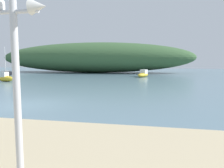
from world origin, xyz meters
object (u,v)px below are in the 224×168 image
at_px(motorboat_far_left, 143,74).
at_px(sailboat_inner_mooring, 6,74).
at_px(motorboat_outer_mooring, 5,78).
at_px(mast_structure, 0,24).

relative_size(motorboat_far_left, sailboat_inner_mooring, 0.68).
xyz_separation_m(sailboat_inner_mooring, motorboat_outer_mooring, (5.66, -7.55, 0.02)).
relative_size(motorboat_far_left, motorboat_outer_mooring, 1.20).
bearing_deg(mast_structure, motorboat_outer_mooring, 127.39).
xyz_separation_m(motorboat_far_left, sailboat_inner_mooring, (-20.95, -2.75, -0.01)).
relative_size(mast_structure, motorboat_outer_mooring, 1.33).
distance_m(motorboat_far_left, sailboat_inner_mooring, 21.13).
distance_m(motorboat_far_left, motorboat_outer_mooring, 18.44).
relative_size(mast_structure, sailboat_inner_mooring, 0.76).
xyz_separation_m(mast_structure, sailboat_inner_mooring, (-20.32, 26.73, -2.59)).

